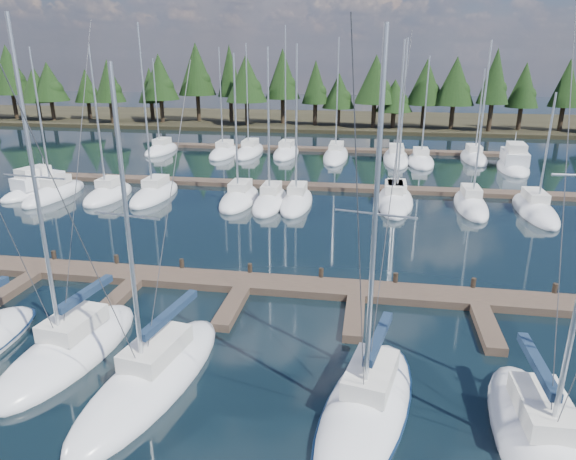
% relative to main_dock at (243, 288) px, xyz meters
% --- Properties ---
extents(ground, '(260.00, 260.00, 0.00)m').
position_rel_main_dock_xyz_m(ground, '(0.00, 12.64, -0.20)').
color(ground, black).
rests_on(ground, ground).
extents(far_shore, '(220.00, 30.00, 0.60)m').
position_rel_main_dock_xyz_m(far_shore, '(0.00, 72.64, 0.10)').
color(far_shore, '#2C2718').
rests_on(far_shore, ground).
extents(main_dock, '(44.00, 6.13, 0.90)m').
position_rel_main_dock_xyz_m(main_dock, '(0.00, 0.00, 0.00)').
color(main_dock, brown).
rests_on(main_dock, ground).
extents(back_docks, '(50.00, 21.80, 0.40)m').
position_rel_main_dock_xyz_m(back_docks, '(0.00, 32.23, -0.00)').
color(back_docks, brown).
rests_on(back_docks, ground).
extents(front_sailboat_2, '(3.99, 8.52, 14.10)m').
position_rel_main_dock_xyz_m(front_sailboat_2, '(-5.58, -7.21, 0.08)').
color(front_sailboat_2, white).
rests_on(front_sailboat_2, ground).
extents(front_sailboat_3, '(4.23, 9.65, 12.57)m').
position_rel_main_dock_xyz_m(front_sailboat_3, '(-1.40, -8.52, 0.07)').
color(front_sailboat_3, white).
rests_on(front_sailboat_3, ground).
extents(front_sailboat_4, '(4.62, 9.24, 13.57)m').
position_rel_main_dock_xyz_m(front_sailboat_4, '(6.71, -8.86, 0.08)').
color(front_sailboat_4, white).
rests_on(front_sailboat_4, ground).
extents(front_sailboat_5, '(2.95, 8.70, 16.43)m').
position_rel_main_dock_xyz_m(front_sailboat_5, '(12.23, -9.76, 0.11)').
color(front_sailboat_5, white).
rests_on(front_sailboat_5, ground).
extents(back_sailboat_rows, '(43.21, 32.44, 16.00)m').
position_rel_main_dock_xyz_m(back_sailboat_rows, '(-0.14, 27.80, 0.06)').
color(back_sailboat_rows, white).
rests_on(back_sailboat_rows, ground).
extents(motor_yacht_left, '(4.69, 8.43, 4.00)m').
position_rel_main_dock_xyz_m(motor_yacht_left, '(-23.31, 16.90, 0.25)').
color(motor_yacht_left, white).
rests_on(motor_yacht_left, ground).
extents(motor_yacht_right, '(4.10, 9.80, 4.78)m').
position_rel_main_dock_xyz_m(motor_yacht_right, '(21.75, 34.81, 0.32)').
color(motor_yacht_right, white).
rests_on(motor_yacht_right, ground).
extents(tree_line, '(185.37, 11.84, 13.35)m').
position_rel_main_dock_xyz_m(tree_line, '(-3.73, 62.91, 7.20)').
color(tree_line, black).
rests_on(tree_line, far_shore).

